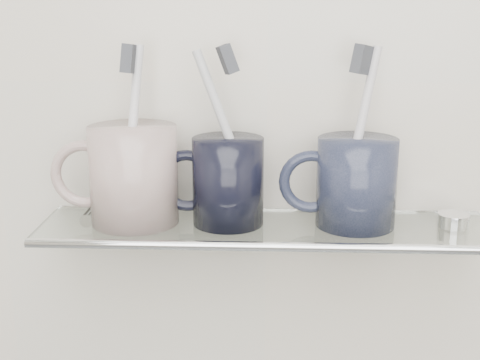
# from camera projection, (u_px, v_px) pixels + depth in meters

# --- Properties ---
(wall_back) EXTENTS (2.50, 0.00, 2.50)m
(wall_back) POSITION_uv_depth(u_px,v_px,m) (267.00, 82.00, 0.76)
(wall_back) COLOR beige
(wall_back) RESTS_ON ground
(shelf_glass) EXTENTS (0.50, 0.12, 0.01)m
(shelf_glass) POSITION_uv_depth(u_px,v_px,m) (266.00, 228.00, 0.74)
(shelf_glass) COLOR silver
(shelf_glass) RESTS_ON wall_back
(shelf_rail) EXTENTS (0.50, 0.01, 0.01)m
(shelf_rail) POSITION_uv_depth(u_px,v_px,m) (265.00, 247.00, 0.69)
(shelf_rail) COLOR silver
(shelf_rail) RESTS_ON shelf_glass
(bracket_left) EXTENTS (0.02, 0.03, 0.02)m
(bracket_left) POSITION_uv_depth(u_px,v_px,m) (90.00, 221.00, 0.80)
(bracket_left) COLOR silver
(bracket_left) RESTS_ON wall_back
(bracket_right) EXTENTS (0.02, 0.03, 0.02)m
(bracket_right) POSITION_uv_depth(u_px,v_px,m) (446.00, 227.00, 0.78)
(bracket_right) COLOR silver
(bracket_right) RESTS_ON wall_back
(mug_left) EXTENTS (0.12, 0.12, 0.11)m
(mug_left) POSITION_uv_depth(u_px,v_px,m) (134.00, 175.00, 0.74)
(mug_left) COLOR silver
(mug_left) RESTS_ON shelf_glass
(mug_left_handle) EXTENTS (0.08, 0.01, 0.08)m
(mug_left_handle) POSITION_uv_depth(u_px,v_px,m) (85.00, 174.00, 0.74)
(mug_left_handle) COLOR silver
(mug_left_handle) RESTS_ON mug_left
(toothbrush_left) EXTENTS (0.03, 0.03, 0.19)m
(toothbrush_left) POSITION_uv_depth(u_px,v_px,m) (132.00, 133.00, 0.72)
(toothbrush_left) COLOR white
(toothbrush_left) RESTS_ON mug_left
(bristles_left) EXTENTS (0.02, 0.03, 0.03)m
(bristles_left) POSITION_uv_depth(u_px,v_px,m) (129.00, 59.00, 0.70)
(bristles_left) COLOR #35383E
(bristles_left) RESTS_ON toothbrush_left
(mug_center) EXTENTS (0.09, 0.09, 0.10)m
(mug_center) POSITION_uv_depth(u_px,v_px,m) (228.00, 181.00, 0.73)
(mug_center) COLOR black
(mug_center) RESTS_ON shelf_glass
(mug_center_handle) EXTENTS (0.07, 0.01, 0.07)m
(mug_center_handle) POSITION_uv_depth(u_px,v_px,m) (187.00, 181.00, 0.73)
(mug_center_handle) COLOR black
(mug_center_handle) RESTS_ON mug_center
(toothbrush_center) EXTENTS (0.08, 0.01, 0.18)m
(toothbrush_center) POSITION_uv_depth(u_px,v_px,m) (228.00, 134.00, 0.72)
(toothbrush_center) COLOR silver
(toothbrush_center) RESTS_ON mug_center
(bristles_center) EXTENTS (0.03, 0.02, 0.03)m
(bristles_center) POSITION_uv_depth(u_px,v_px,m) (227.00, 59.00, 0.70)
(bristles_center) COLOR #35383E
(bristles_center) RESTS_ON toothbrush_center
(mug_right) EXTENTS (0.11, 0.11, 0.10)m
(mug_right) POSITION_uv_depth(u_px,v_px,m) (356.00, 182.00, 0.73)
(mug_right) COLOR black
(mug_right) RESTS_ON shelf_glass
(mug_right_handle) EXTENTS (0.07, 0.01, 0.07)m
(mug_right_handle) POSITION_uv_depth(u_px,v_px,m) (311.00, 182.00, 0.73)
(mug_right_handle) COLOR black
(mug_right_handle) RESTS_ON mug_right
(toothbrush_right) EXTENTS (0.05, 0.03, 0.19)m
(toothbrush_right) POSITION_uv_depth(u_px,v_px,m) (359.00, 135.00, 0.71)
(toothbrush_right) COLOR silver
(toothbrush_right) RESTS_ON mug_right
(bristles_right) EXTENTS (0.03, 0.03, 0.03)m
(bristles_right) POSITION_uv_depth(u_px,v_px,m) (362.00, 60.00, 0.69)
(bristles_right) COLOR #35383E
(bristles_right) RESTS_ON toothbrush_right
(chrome_cap) EXTENTS (0.03, 0.03, 0.01)m
(chrome_cap) POSITION_uv_depth(u_px,v_px,m) (453.00, 220.00, 0.73)
(chrome_cap) COLOR silver
(chrome_cap) RESTS_ON shelf_glass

